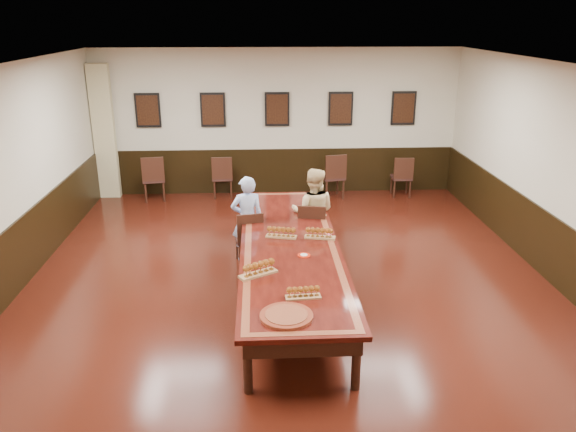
{
  "coord_description": "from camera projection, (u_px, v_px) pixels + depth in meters",
  "views": [
    {
      "loc": [
        -0.42,
        -7.39,
        3.82
      ],
      "look_at": [
        0.0,
        0.5,
        1.0
      ],
      "focal_mm": 35.0,
      "sensor_mm": 36.0,
      "label": 1
    }
  ],
  "objects": [
    {
      "name": "ceiling",
      "position": [
        290.0,
        67.0,
        7.18
      ],
      "size": [
        8.0,
        10.0,
        0.02
      ],
      "primitive_type": "cube",
      "color": "white",
      "rests_on": "floor"
    },
    {
      "name": "flight_b",
      "position": [
        320.0,
        233.0,
        8.19
      ],
      "size": [
        0.47,
        0.22,
        0.17
      ],
      "color": "olive",
      "rests_on": "conference_table"
    },
    {
      "name": "chair_man",
      "position": [
        249.0,
        237.0,
        9.09
      ],
      "size": [
        0.5,
        0.53,
        0.9
      ],
      "primitive_type": null,
      "rotation": [
        0.0,
        0.0,
        3.32
      ],
      "color": "black",
      "rests_on": "floor"
    },
    {
      "name": "person_woman",
      "position": [
        313.0,
        212.0,
        9.3
      ],
      "size": [
        0.84,
        0.7,
        1.5
      ],
      "primitive_type": "imported",
      "rotation": [
        0.0,
        0.0,
        2.97
      ],
      "color": "beige",
      "rests_on": "floor"
    },
    {
      "name": "wall_back",
      "position": [
        277.0,
        122.0,
        12.43
      ],
      "size": [
        8.0,
        0.02,
        3.2
      ],
      "primitive_type": "cube",
      "color": "beige",
      "rests_on": "floor"
    },
    {
      "name": "conference_table",
      "position": [
        290.0,
        253.0,
        8.05
      ],
      "size": [
        1.4,
        5.0,
        0.76
      ],
      "color": "black",
      "rests_on": "floor"
    },
    {
      "name": "spare_chair_d",
      "position": [
        401.0,
        176.0,
        12.5
      ],
      "size": [
        0.45,
        0.48,
        0.92
      ],
      "primitive_type": null,
      "rotation": [
        0.0,
        0.0,
        3.1
      ],
      "color": "black",
      "rests_on": "floor"
    },
    {
      "name": "spare_chair_a",
      "position": [
        154.0,
        178.0,
        12.22
      ],
      "size": [
        0.55,
        0.58,
        1.0
      ],
      "primitive_type": null,
      "rotation": [
        0.0,
        0.0,
        3.31
      ],
      "color": "black",
      "rests_on": "floor"
    },
    {
      "name": "wainscoting",
      "position": [
        290.0,
        260.0,
        8.09
      ],
      "size": [
        8.0,
        10.0,
        1.0
      ],
      "color": "black",
      "rests_on": "floor"
    },
    {
      "name": "flight_c",
      "position": [
        258.0,
        269.0,
        7.02
      ],
      "size": [
        0.51,
        0.38,
        0.19
      ],
      "color": "olive",
      "rests_on": "conference_table"
    },
    {
      "name": "pink_phone",
      "position": [
        329.0,
        234.0,
        8.37
      ],
      "size": [
        0.07,
        0.13,
        0.01
      ],
      "primitive_type": "cube",
      "rotation": [
        0.0,
        0.0,
        0.04
      ],
      "color": "#E04A76",
      "rests_on": "conference_table"
    },
    {
      "name": "red_plate_grp",
      "position": [
        304.0,
        255.0,
        7.61
      ],
      "size": [
        0.18,
        0.18,
        0.02
      ],
      "color": "red",
      "rests_on": "conference_table"
    },
    {
      "name": "chair_woman",
      "position": [
        312.0,
        230.0,
        9.29
      ],
      "size": [
        0.53,
        0.56,
        0.96
      ],
      "primitive_type": null,
      "rotation": [
        0.0,
        0.0,
        2.97
      ],
      "color": "black",
      "rests_on": "floor"
    },
    {
      "name": "posters",
      "position": [
        277.0,
        109.0,
        12.26
      ],
      "size": [
        6.14,
        0.04,
        0.74
      ],
      "color": "black",
      "rests_on": "wall_back"
    },
    {
      "name": "floor",
      "position": [
        290.0,
        292.0,
        8.26
      ],
      "size": [
        8.0,
        10.0,
        0.02
      ],
      "primitive_type": "cube",
      "color": "black",
      "rests_on": "ground"
    },
    {
      "name": "flight_d",
      "position": [
        303.0,
        293.0,
        6.45
      ],
      "size": [
        0.42,
        0.16,
        0.15
      ],
      "color": "olive",
      "rests_on": "conference_table"
    },
    {
      "name": "flight_a",
      "position": [
        281.0,
        233.0,
        8.22
      ],
      "size": [
        0.47,
        0.24,
        0.17
      ],
      "color": "olive",
      "rests_on": "conference_table"
    },
    {
      "name": "carved_platter",
      "position": [
        286.0,
        316.0,
        6.05
      ],
      "size": [
        0.66,
        0.66,
        0.05
      ],
      "color": "#5B1E12",
      "rests_on": "conference_table"
    },
    {
      "name": "spare_chair_b",
      "position": [
        222.0,
        176.0,
        12.44
      ],
      "size": [
        0.47,
        0.51,
        0.95
      ],
      "primitive_type": null,
      "rotation": [
        0.0,
        0.0,
        3.2
      ],
      "color": "black",
      "rests_on": "floor"
    },
    {
      "name": "curtain",
      "position": [
        104.0,
        132.0,
        12.11
      ],
      "size": [
        0.45,
        0.18,
        2.9
      ],
      "primitive_type": "cube",
      "color": "tan",
      "rests_on": "floor"
    },
    {
      "name": "person_man",
      "position": [
        247.0,
        219.0,
        9.08
      ],
      "size": [
        0.58,
        0.44,
        1.44
      ],
      "primitive_type": "imported",
      "rotation": [
        0.0,
        0.0,
        3.32
      ],
      "color": "#547ED2",
      "rests_on": "floor"
    },
    {
      "name": "spare_chair_c",
      "position": [
        332.0,
        175.0,
        12.36
      ],
      "size": [
        0.57,
        0.6,
        1.01
      ],
      "primitive_type": null,
      "rotation": [
        0.0,
        0.0,
        3.35
      ],
      "color": "black",
      "rests_on": "floor"
    },
    {
      "name": "wall_right",
      "position": [
        573.0,
        183.0,
        7.92
      ],
      "size": [
        0.02,
        10.0,
        3.2
      ],
      "primitive_type": "cube",
      "color": "beige",
      "rests_on": "floor"
    }
  ]
}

